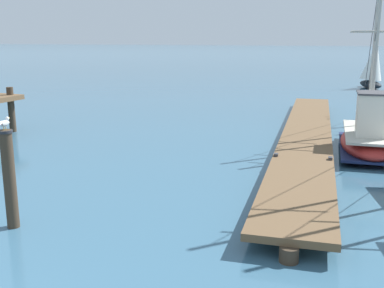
% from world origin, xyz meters
% --- Properties ---
extents(floating_dock, '(2.11, 20.34, 0.53)m').
position_xyz_m(floating_dock, '(4.22, 15.74, 0.36)').
color(floating_dock, brown).
rests_on(floating_dock, ground).
extents(fishing_boat_0, '(1.97, 6.73, 6.56)m').
position_xyz_m(fishing_boat_0, '(6.39, 14.71, 0.64)').
color(fishing_boat_0, '#AD2823').
rests_on(fishing_boat_0, ground).
extents(mooring_piling, '(0.30, 0.30, 2.14)m').
position_xyz_m(mooring_piling, '(-1.49, 5.73, 1.11)').
color(mooring_piling, '#3D3023').
rests_on(mooring_piling, ground).
extents(perched_seagull, '(0.15, 0.38, 0.26)m').
position_xyz_m(perched_seagull, '(-1.49, 5.72, 2.29)').
color(perched_seagull, gold).
rests_on(perched_seagull, mooring_piling).
extents(distant_sailboat, '(2.32, 3.41, 4.06)m').
position_xyz_m(distant_sailboat, '(8.20, 37.01, 1.75)').
color(distant_sailboat, black).
rests_on(distant_sailboat, ground).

